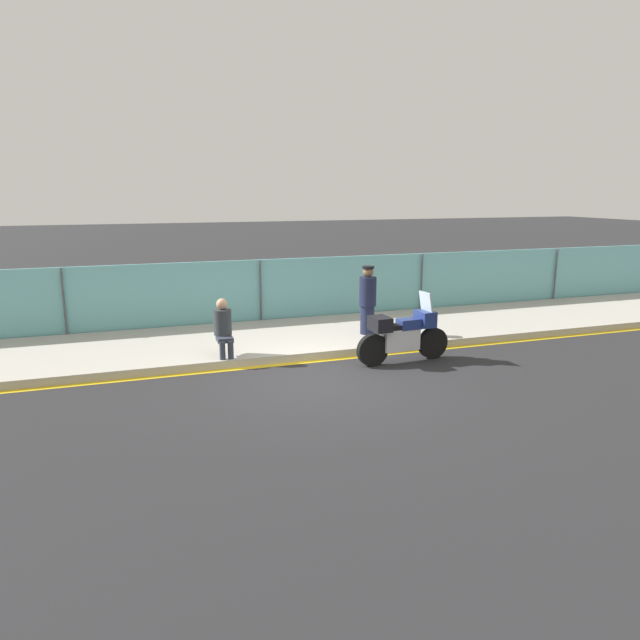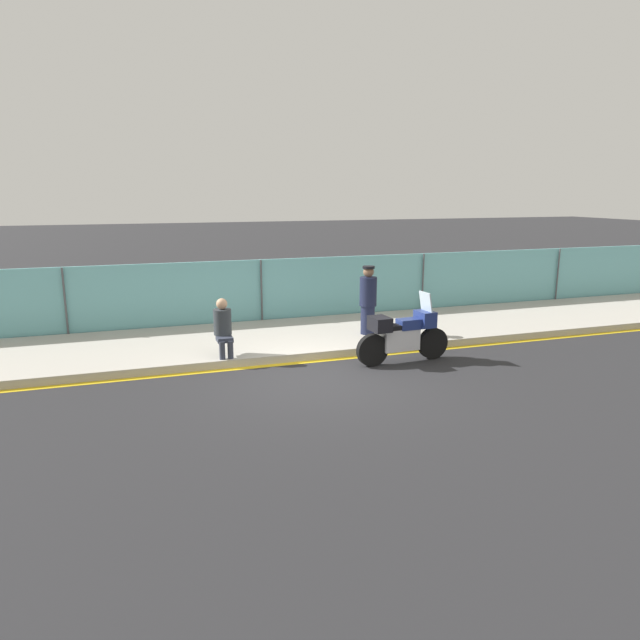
% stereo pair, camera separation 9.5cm
% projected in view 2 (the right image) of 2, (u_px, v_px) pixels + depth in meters
% --- Properties ---
extents(ground_plane, '(120.00, 120.00, 0.00)m').
position_uv_depth(ground_plane, '(317.00, 380.00, 11.21)').
color(ground_plane, '#262628').
extents(sidewalk, '(36.47, 3.54, 0.17)m').
position_uv_depth(sidewalk, '(278.00, 338.00, 14.02)').
color(sidewalk, '#ADA89E').
rests_on(sidewalk, ground_plane).
extents(curb_paint_stripe, '(36.47, 0.18, 0.01)m').
position_uv_depth(curb_paint_stripe, '(300.00, 363.00, 12.32)').
color(curb_paint_stripe, gold).
rests_on(curb_paint_stripe, ground_plane).
extents(storefront_fence, '(34.64, 0.17, 1.83)m').
position_uv_depth(storefront_fence, '(261.00, 293.00, 15.56)').
color(storefront_fence, '#6BB2B7').
rests_on(storefront_fence, ground_plane).
extents(motorcycle, '(2.20, 0.58, 1.51)m').
position_uv_depth(motorcycle, '(403.00, 335.00, 12.23)').
color(motorcycle, black).
rests_on(motorcycle, ground_plane).
extents(officer_standing, '(0.42, 0.42, 1.68)m').
position_uv_depth(officer_standing, '(368.00, 300.00, 13.95)').
color(officer_standing, '#191E38').
rests_on(officer_standing, sidewalk).
extents(person_seated_on_curb, '(0.38, 0.64, 1.23)m').
position_uv_depth(person_seated_on_curb, '(223.00, 324.00, 12.16)').
color(person_seated_on_curb, '#2D3342').
rests_on(person_seated_on_curb, sidewalk).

